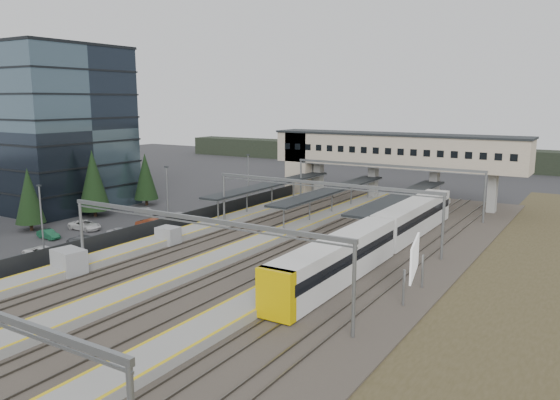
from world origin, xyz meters
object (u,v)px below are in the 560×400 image
Objects in this scene: relay_cabin_near at (69,262)px; relay_cabin_far at (168,236)px; office_building at (40,127)px; billboard at (414,260)px; footbridge at (378,153)px; train at (380,236)px.

relay_cabin_near reaches higher than relay_cabin_far.
relay_cabin_near is (33.41, -21.14, -10.93)m from office_building.
relay_cabin_near is 31.66m from billboard.
office_building reaches higher than footbridge.
billboard is at bearing -55.69° from train.
office_building is 41.02m from relay_cabin_near.
footbridge is 44.62m from billboard.
relay_cabin_far is (0.46, 12.88, -0.18)m from relay_cabin_near.
train reaches higher than relay_cabin_far.
billboard is (62.96, -9.99, -8.84)m from office_building.
relay_cabin_far is 29.24m from billboard.
train is at bearing -67.57° from footbridge.
billboard is at bearing 20.67° from relay_cabin_near.
office_building is 56.89m from train.
office_building is at bearing -145.53° from footbridge.
relay_cabin_far is 0.06× the size of footbridge.
train is (12.30, -29.79, -5.74)m from footbridge.
footbridge reaches higher than train.
footbridge reaches higher than billboard.
relay_cabin_far is at bearing -13.70° from office_building.
relay_cabin_near is 52.59m from footbridge.
billboard is (19.26, -39.99, -4.58)m from footbridge.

